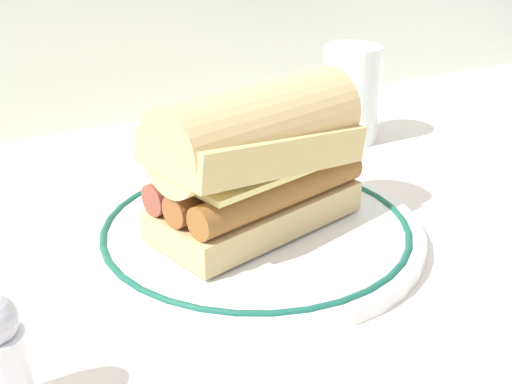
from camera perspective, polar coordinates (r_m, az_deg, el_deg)
ground_plane at (r=0.58m, az=1.07°, el=-4.11°), size 1.50×1.50×0.00m
plate at (r=0.57m, az=-0.00°, el=-3.38°), size 0.29×0.29×0.01m
sausage_sandwich at (r=0.54m, az=-0.00°, el=3.07°), size 0.20×0.13×0.12m
drinking_glass at (r=0.80m, az=8.10°, el=7.84°), size 0.07×0.07×0.11m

